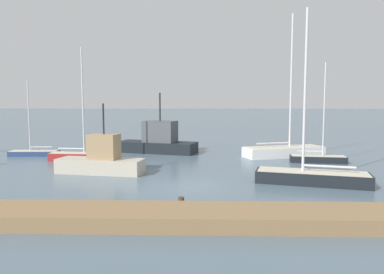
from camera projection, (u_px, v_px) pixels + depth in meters
The scene contains 9 objects.
ground_plane at pixel (186, 186), 18.82m from camera, with size 600.00×600.00×0.00m, color slate.
dock_pier at pixel (179, 217), 12.89m from camera, with size 27.64×2.51×0.68m.
sailboat_0 at pixel (80, 155), 27.19m from camera, with size 4.74×1.60×8.67m.
sailboat_1 at pixel (284, 150), 29.37m from camera, with size 7.10×4.06×11.76m.
sailboat_2 at pixel (312, 175), 19.34m from camera, with size 6.26×3.19×9.54m.
sailboat_3 at pixel (318, 158), 26.42m from camera, with size 4.17×1.63×7.47m.
sailboat_4 at pixel (34, 152), 29.87m from camera, with size 4.12×1.33×6.40m.
fishing_boat_0 at pixel (102, 160), 22.30m from camera, with size 5.74×2.59×4.45m.
fishing_boat_1 at pixel (158, 141), 31.81m from camera, with size 7.65×4.42×5.41m.
Camera 1 is at (0.79, -18.47, 4.43)m, focal length 32.74 mm.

